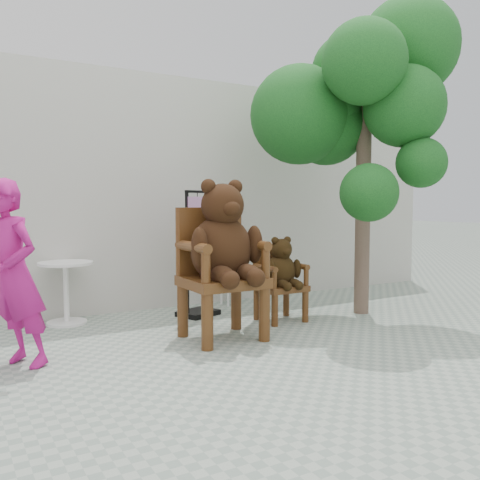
{
  "coord_description": "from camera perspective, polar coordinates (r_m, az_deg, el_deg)",
  "views": [
    {
      "loc": [
        -2.55,
        -3.57,
        1.36
      ],
      "look_at": [
        0.29,
        1.35,
        0.95
      ],
      "focal_mm": 38.0,
      "sensor_mm": 36.0,
      "label": 1
    }
  ],
  "objects": [
    {
      "name": "ground_plane",
      "position": [
        4.59,
        5.4,
        -13.1
      ],
      "size": [
        60.0,
        60.0,
        0.0
      ],
      "primitive_type": "plane",
      "color": "gray",
      "rests_on": "ground"
    },
    {
      "name": "back_wall",
      "position": [
        7.14,
        -9.12,
        5.2
      ],
      "size": [
        9.0,
        1.0,
        3.0
      ],
      "primitive_type": "cube",
      "color": "beige",
      "rests_on": "ground"
    },
    {
      "name": "chair_big",
      "position": [
        5.07,
        -2.06,
        -1.0
      ],
      "size": [
        0.76,
        0.84,
        1.6
      ],
      "color": "#42240E",
      "rests_on": "ground"
    },
    {
      "name": "chair_small",
      "position": [
        5.89,
        4.52,
        -3.59
      ],
      "size": [
        0.51,
        0.53,
        0.98
      ],
      "color": "#42240E",
      "rests_on": "ground"
    },
    {
      "name": "person",
      "position": [
        4.52,
        -24.03,
        -3.63
      ],
      "size": [
        0.62,
        0.68,
        1.55
      ],
      "primitive_type": "imported",
      "rotation": [
        0.0,
        0.0,
        -1.01
      ],
      "color": "#B11574",
      "rests_on": "ground"
    },
    {
      "name": "cafe_table",
      "position": [
        6.05,
        -18.95,
        -4.83
      ],
      "size": [
        0.6,
        0.6,
        0.7
      ],
      "rotation": [
        0.0,
        0.0,
        0.35
      ],
      "color": "white",
      "rests_on": "ground"
    },
    {
      "name": "display_stand",
      "position": [
        6.15,
        -4.74,
        -3.13
      ],
      "size": [
        0.55,
        0.49,
        1.51
      ],
      "rotation": [
        0.0,
        0.0,
        0.37
      ],
      "color": "black",
      "rests_on": "ground"
    },
    {
      "name": "stool_bucket",
      "position": [
        6.8,
        -1.13,
        -1.93
      ],
      "size": [
        0.32,
        0.32,
        1.45
      ],
      "rotation": [
        0.0,
        0.0,
        0.07
      ],
      "color": "white",
      "rests_on": "ground"
    },
    {
      "name": "tree",
      "position": [
        6.48,
        12.6,
        15.5
      ],
      "size": [
        2.31,
        2.0,
        3.84
      ],
      "rotation": [
        0.0,
        0.0,
        -0.37
      ],
      "color": "#4B382D",
      "rests_on": "ground"
    }
  ]
}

